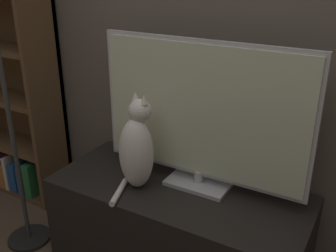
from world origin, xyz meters
TOP-DOWN VIEW (x-y plane):
  - wall_back at (0.00, 1.22)m, footprint 4.80×0.05m
  - tv_stand at (0.00, 0.91)m, footprint 1.27×0.55m
  - tv at (0.07, 0.99)m, footprint 1.04×0.19m
  - cat at (-0.18, 0.84)m, footprint 0.21×0.32m
  - bookshelf at (-1.38, 1.09)m, footprint 0.80×0.28m

SIDE VIEW (x-z plane):
  - tv_stand at x=0.00m, z-range 0.00..0.47m
  - cat at x=-0.18m, z-range 0.44..0.91m
  - bookshelf at x=-1.38m, z-range -0.12..1.56m
  - tv at x=0.07m, z-range 0.48..1.20m
  - wall_back at x=0.00m, z-range 0.00..2.60m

